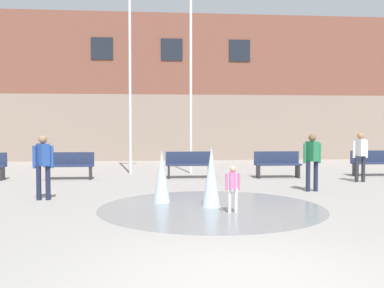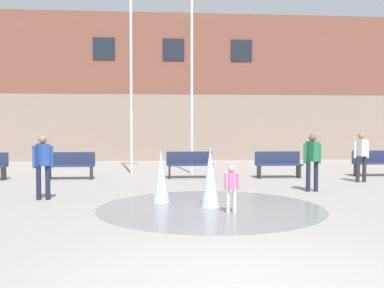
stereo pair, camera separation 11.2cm
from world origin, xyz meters
name	(u,v)px [view 2 (the right image)]	position (x,y,z in m)	size (l,w,h in m)	color
ground_plane	(237,281)	(0.00, 0.00, 0.00)	(100.00, 100.00, 0.00)	gray
library_building	(171,91)	(0.00, 20.89, 3.77)	(36.00, 6.05, 7.55)	gray
splash_fountain	(194,186)	(-0.07, 4.93, 0.44)	(5.01, 5.01, 1.35)	gray
park_bench_under_left_flagpole	(71,165)	(-3.80, 10.24, 0.48)	(1.60, 0.44, 0.91)	#28282D
park_bench_center	(190,164)	(0.23, 10.26, 0.48)	(1.60, 0.44, 0.91)	#28282D
park_bench_near_trashcan	(278,164)	(3.31, 10.09, 0.48)	(1.60, 0.44, 0.91)	#28282D
park_bench_far_right	(375,163)	(6.91, 10.30, 0.48)	(1.60, 0.44, 0.91)	#28282D
child_running	(231,185)	(0.62, 4.01, 0.58)	(0.31, 0.22, 0.99)	silver
adult_in_red	(43,162)	(-3.69, 6.05, 0.93)	(0.50, 0.39, 1.59)	#1E233D
adult_near_bench	(361,153)	(5.64, 8.70, 0.93)	(0.50, 0.37, 1.59)	#28282D
teen_by_trashcan	(312,158)	(3.36, 6.85, 0.93)	(0.50, 0.39, 1.59)	#1E233D
flagpole_left	(132,60)	(-1.81, 11.76, 4.26)	(0.80, 0.10, 8.03)	silver
flagpole_right	(193,61)	(0.46, 11.76, 4.23)	(0.80, 0.10, 7.97)	silver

